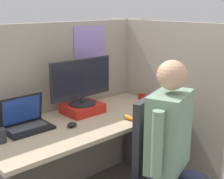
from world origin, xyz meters
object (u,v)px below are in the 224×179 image
monitor (82,81)px  office_chair (159,169)px  stapler (146,98)px  paper_box (83,108)px  pen_cup (1,136)px  laptop (26,123)px  carrot_toy (132,119)px  person (173,147)px

monitor → office_chair: (0.11, -0.72, -0.51)m
stapler → paper_box: bearing=169.1°
pen_cup → paper_box: bearing=8.5°
laptop → stapler: 1.12m
paper_box → stapler: paper_box is taller
paper_box → office_chair: bearing=-81.6°
office_chair → monitor: bearing=98.4°
paper_box → carrot_toy: size_ratio=1.84×
stapler → pen_cup: pen_cup is taller
monitor → pen_cup: bearing=-171.3°
carrot_toy → pen_cup: bearing=161.4°
person → monitor: bearing=93.7°
laptop → pen_cup: (-0.22, -0.09, -0.00)m
stapler → office_chair: 0.83m
laptop → office_chair: bearing=-49.3°
pen_cup → stapler: bearing=-0.5°
monitor → stapler: 0.68m
laptop → pen_cup: laptop is taller
person → office_chair: bearing=70.5°
paper_box → pen_cup: 0.73m
office_chair → person: 0.28m
laptop → monitor: bearing=1.9°
laptop → stapler: size_ratio=1.97×
person → pen_cup: size_ratio=14.37×
office_chair → pen_cup: size_ratio=11.07×
laptop → carrot_toy: (0.65, -0.39, -0.03)m
office_chair → person: person is taller
monitor → stapler: monitor is taller
office_chair → pen_cup: bearing=143.7°
carrot_toy → pen_cup: pen_cup is taller
carrot_toy → person: 0.46m
paper_box → monitor: size_ratio=0.53×
monitor → carrot_toy: 0.50m
pen_cup → office_chair: bearing=-36.3°
stapler → person: size_ratio=0.13×
office_chair → paper_box: bearing=98.4°
paper_box → carrot_toy: paper_box is taller
paper_box → stapler: 0.63m
office_chair → person: size_ratio=0.77×
pen_cup → monitor: bearing=8.7°
laptop → pen_cup: size_ratio=3.57×
laptop → person: (0.55, -0.84, -0.06)m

